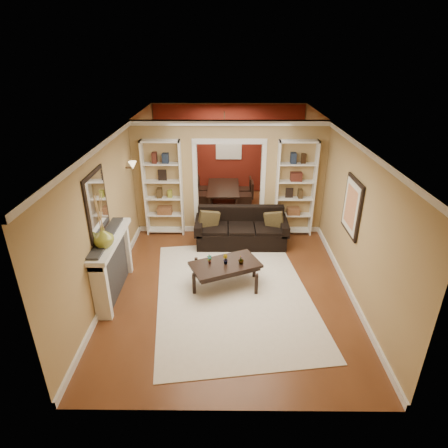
{
  "coord_description": "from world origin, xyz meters",
  "views": [
    {
      "loc": [
        -0.05,
        -7.27,
        4.16
      ],
      "look_at": [
        -0.11,
        -0.8,
        1.1
      ],
      "focal_mm": 30.0,
      "sensor_mm": 36.0,
      "label": 1
    }
  ],
  "objects_px": {
    "dining_table": "(224,196)",
    "sofa": "(241,228)",
    "bookshelf_left": "(163,189)",
    "fireplace": "(114,266)",
    "bookshelf_right": "(295,189)",
    "coffee_table": "(225,274)"
  },
  "relations": [
    {
      "from": "sofa",
      "to": "bookshelf_right",
      "type": "height_order",
      "value": "bookshelf_right"
    },
    {
      "from": "bookshelf_right",
      "to": "sofa",
      "type": "bearing_deg",
      "value": -155.47
    },
    {
      "from": "sofa",
      "to": "fireplace",
      "type": "relative_size",
      "value": 1.24
    },
    {
      "from": "bookshelf_right",
      "to": "bookshelf_left",
      "type": "bearing_deg",
      "value": 180.0
    },
    {
      "from": "sofa",
      "to": "bookshelf_right",
      "type": "xyz_separation_m",
      "value": [
        1.27,
        0.58,
        0.74
      ]
    },
    {
      "from": "bookshelf_right",
      "to": "dining_table",
      "type": "xyz_separation_m",
      "value": [
        -1.67,
        1.77,
        -0.87
      ]
    },
    {
      "from": "bookshelf_left",
      "to": "fireplace",
      "type": "xyz_separation_m",
      "value": [
        -0.54,
        -2.53,
        -0.57
      ]
    },
    {
      "from": "sofa",
      "to": "coffee_table",
      "type": "relative_size",
      "value": 1.66
    },
    {
      "from": "fireplace",
      "to": "dining_table",
      "type": "bearing_deg",
      "value": 65.43
    },
    {
      "from": "bookshelf_left",
      "to": "dining_table",
      "type": "xyz_separation_m",
      "value": [
        1.43,
        1.77,
        -0.87
      ]
    },
    {
      "from": "bookshelf_right",
      "to": "fireplace",
      "type": "height_order",
      "value": "bookshelf_right"
    },
    {
      "from": "bookshelf_left",
      "to": "fireplace",
      "type": "bearing_deg",
      "value": -102.05
    },
    {
      "from": "coffee_table",
      "to": "bookshelf_right",
      "type": "bearing_deg",
      "value": 30.57
    },
    {
      "from": "bookshelf_left",
      "to": "bookshelf_right",
      "type": "relative_size",
      "value": 1.0
    },
    {
      "from": "fireplace",
      "to": "sofa",
      "type": "bearing_deg",
      "value": 39.46
    },
    {
      "from": "bookshelf_right",
      "to": "fireplace",
      "type": "distance_m",
      "value": 4.47
    },
    {
      "from": "coffee_table",
      "to": "bookshelf_left",
      "type": "xyz_separation_m",
      "value": [
        -1.47,
        2.26,
        0.91
      ]
    },
    {
      "from": "sofa",
      "to": "coffee_table",
      "type": "bearing_deg",
      "value": -102.0
    },
    {
      "from": "bookshelf_right",
      "to": "fireplace",
      "type": "relative_size",
      "value": 1.35
    },
    {
      "from": "sofa",
      "to": "bookshelf_left",
      "type": "relative_size",
      "value": 0.91
    },
    {
      "from": "coffee_table",
      "to": "bookshelf_right",
      "type": "relative_size",
      "value": 0.55
    },
    {
      "from": "dining_table",
      "to": "sofa",
      "type": "bearing_deg",
      "value": -170.3
    }
  ]
}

